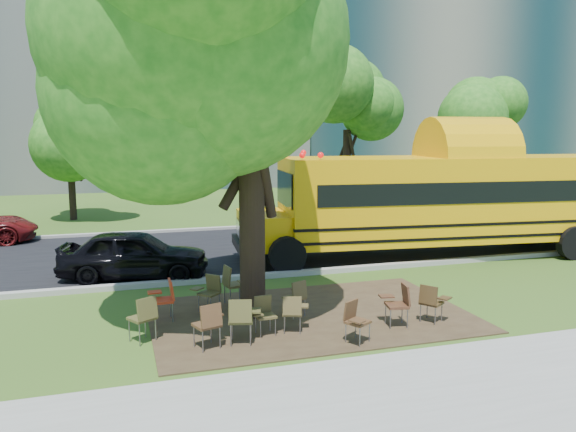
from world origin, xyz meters
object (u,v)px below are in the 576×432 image
object	(u,v)px
chair_5	(355,318)
chair_4	(293,310)
chair_7	(432,300)
chair_8	(165,296)
chair_3	(263,312)
chair_1	(242,316)
chair_10	(233,281)
chair_11	(297,294)
black_car	(134,254)
school_bus	(460,199)
chair_9	(209,289)
chair_2	(209,321)
main_tree	(251,68)
chair_6	(399,301)
chair_0	(145,314)

from	to	relation	value
chair_5	chair_4	bearing A→B (deg)	-72.34
chair_7	chair_8	size ratio (longest dim) A/B	0.93
chair_3	chair_4	world-z (taller)	chair_4
chair_5	chair_3	bearing A→B (deg)	-62.23
chair_1	chair_5	bearing A→B (deg)	0.56
chair_5	chair_7	xyz separation A→B (m)	(2.03, 0.56, 0.01)
chair_5	chair_10	xyz separation A→B (m)	(-1.77, 3.05, 0.08)
chair_11	black_car	size ratio (longest dim) A/B	0.21
school_bus	chair_7	distance (m)	7.44
chair_7	chair_8	world-z (taller)	chair_8
chair_7	chair_3	bearing A→B (deg)	-130.36
chair_3	chair_5	bearing A→B (deg)	144.24
chair_7	chair_9	bearing A→B (deg)	-151.11
chair_1	chair_3	world-z (taller)	chair_1
chair_2	chair_7	bearing A→B (deg)	-17.85
main_tree	chair_4	xyz separation A→B (m)	(0.53, -1.30, -4.90)
chair_7	chair_10	bearing A→B (deg)	-157.34
chair_5	black_car	xyz separation A→B (m)	(-3.90, 6.34, 0.17)
chair_3	chair_1	bearing A→B (deg)	33.43
chair_11	chair_1	bearing A→B (deg)	-162.66
chair_5	chair_2	bearing A→B (deg)	-41.59
chair_1	chair_4	distance (m)	1.18
chair_3	chair_6	xyz separation A→B (m)	(2.85, -0.36, 0.08)
school_bus	black_car	size ratio (longest dim) A/B	3.35
chair_7	chair_11	bearing A→B (deg)	-149.50
chair_7	black_car	distance (m)	8.28
chair_1	chair_0	bearing A→B (deg)	172.28
chair_6	chair_10	bearing A→B (deg)	61.96
chair_1	black_car	world-z (taller)	black_car
chair_8	school_bus	bearing A→B (deg)	-69.78
chair_2	chair_5	size ratio (longest dim) A/B	1.10
school_bus	chair_3	distance (m)	9.84
chair_2	chair_9	xyz separation A→B (m)	(0.37, 2.29, -0.05)
chair_9	chair_8	bearing A→B (deg)	66.48
chair_1	chair_10	xyz separation A→B (m)	(0.34, 2.51, 0.01)
chair_5	black_car	bearing A→B (deg)	-89.58
chair_7	chair_0	bearing A→B (deg)	-131.07
chair_7	chair_11	distance (m)	2.91
chair_6	chair_3	bearing A→B (deg)	93.68
black_car	main_tree	bearing A→B (deg)	-137.61
main_tree	chair_3	bearing A→B (deg)	-93.38
chair_4	chair_6	bearing A→B (deg)	12.37
chair_1	chair_8	bearing A→B (deg)	139.28
chair_3	chair_7	distance (m)	3.63
chair_0	black_car	distance (m)	5.06
chair_6	chair_8	xyz separation A→B (m)	(-4.66, 1.82, -0.00)
school_bus	chair_9	distance (m)	9.69
chair_10	chair_5	bearing A→B (deg)	20.73
chair_3	chair_9	world-z (taller)	chair_9
chair_9	chair_10	bearing A→B (deg)	-111.56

